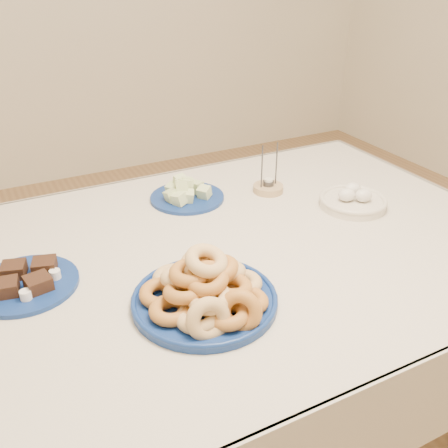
{
  "coord_description": "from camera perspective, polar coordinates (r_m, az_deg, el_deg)",
  "views": [
    {
      "loc": [
        -0.5,
        -1.01,
        1.44
      ],
      "look_at": [
        0.0,
        -0.05,
        0.85
      ],
      "focal_mm": 40.0,
      "sensor_mm": 36.0,
      "label": 1
    }
  ],
  "objects": [
    {
      "name": "ground",
      "position": [
        1.83,
        -0.78,
        -23.41
      ],
      "size": [
        5.0,
        5.0,
        0.0
      ],
      "primitive_type": "plane",
      "color": "#936C45",
      "rests_on": "ground"
    },
    {
      "name": "dining_table",
      "position": [
        1.38,
        -0.95,
        -6.65
      ],
      "size": [
        1.71,
        1.11,
        0.75
      ],
      "color": "brown",
      "rests_on": "ground"
    },
    {
      "name": "donut_platter",
      "position": [
        1.1,
        -2.1,
        -7.64
      ],
      "size": [
        0.39,
        0.39,
        0.15
      ],
      "rotation": [
        0.0,
        0.0,
        -0.23
      ],
      "color": "navy",
      "rests_on": "dining_table"
    },
    {
      "name": "melon_plate",
      "position": [
        1.58,
        -4.38,
        3.5
      ],
      "size": [
        0.3,
        0.3,
        0.08
      ],
      "rotation": [
        0.0,
        0.0,
        0.38
      ],
      "color": "navy",
      "rests_on": "dining_table"
    },
    {
      "name": "brownie_plate",
      "position": [
        1.26,
        -21.75,
        -6.14
      ],
      "size": [
        0.27,
        0.27,
        0.04
      ],
      "rotation": [
        0.0,
        0.0,
        -0.08
      ],
      "color": "navy",
      "rests_on": "dining_table"
    },
    {
      "name": "candle_holder",
      "position": [
        1.64,
        5.08,
        4.21
      ],
      "size": [
        0.1,
        0.1,
        0.16
      ],
      "rotation": [
        0.0,
        0.0,
        0.06
      ],
      "color": "tan",
      "rests_on": "dining_table"
    },
    {
      "name": "egg_bowl",
      "position": [
        1.58,
        14.53,
        2.62
      ],
      "size": [
        0.26,
        0.26,
        0.07
      ],
      "rotation": [
        0.0,
        0.0,
        -0.33
      ],
      "color": "beige",
      "rests_on": "dining_table"
    }
  ]
}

